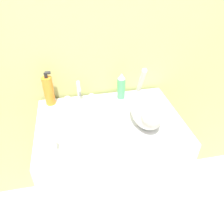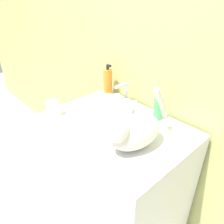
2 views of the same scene
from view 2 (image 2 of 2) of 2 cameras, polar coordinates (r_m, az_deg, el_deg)
wall_back at (r=1.30m, az=12.21°, el=16.23°), size 6.00×0.05×2.50m
vanity_cabinet at (r=1.50m, az=0.80°, el=-17.55°), size 0.81×0.59×0.88m
sink_basin at (r=1.32m, az=-2.02°, el=0.88°), size 0.34×0.34×0.04m
faucet at (r=1.41m, az=3.35°, el=4.67°), size 0.18×0.11×0.14m
cat at (r=1.00m, az=5.41°, el=-4.88°), size 0.19×0.41×0.27m
soap_bottle at (r=1.52m, az=-1.14°, el=7.96°), size 0.06×0.06×0.22m
spray_bottle at (r=1.25m, az=11.99°, el=1.53°), size 0.05×0.05×0.17m
cup at (r=1.32m, az=-15.16°, el=0.90°), size 0.08×0.08×0.09m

